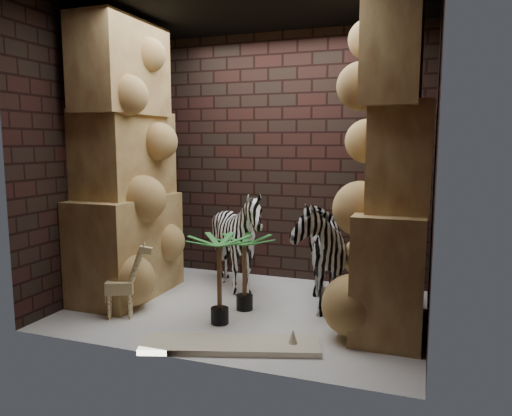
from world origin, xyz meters
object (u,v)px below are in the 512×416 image
at_px(zebra_right, 316,242).
at_px(zebra_left, 238,246).
at_px(palm_front, 244,273).
at_px(giraffe_toy, 119,280).
at_px(surfboard, 230,345).
at_px(palm_back, 219,280).

distance_m(zebra_right, zebra_left, 0.98).
xyz_separation_m(zebra_left, palm_front, (0.29, -0.55, -0.15)).
bearing_deg(giraffe_toy, palm_front, 7.03).
bearing_deg(zebra_left, giraffe_toy, -122.19).
distance_m(giraffe_toy, surfboard, 1.35).
relative_size(zebra_right, palm_back, 1.61).
bearing_deg(zebra_right, surfboard, -127.95).
bearing_deg(surfboard, zebra_left, 92.15).
distance_m(palm_back, surfboard, 0.69).
relative_size(palm_back, surfboard, 0.57).
xyz_separation_m(giraffe_toy, surfboard, (1.27, -0.27, -0.36)).
height_order(palm_back, surfboard, palm_back).
distance_m(giraffe_toy, palm_front, 1.22).
bearing_deg(zebra_right, zebra_left, 148.53).
distance_m(giraffe_toy, palm_back, 0.98).
height_order(zebra_right, palm_front, zebra_right).
relative_size(zebra_right, palm_front, 1.76).
distance_m(zebra_left, giraffe_toy, 1.41).
relative_size(giraffe_toy, palm_front, 0.99).
bearing_deg(palm_front, giraffe_toy, -148.75).
bearing_deg(zebra_left, palm_front, -61.54).
bearing_deg(palm_back, zebra_left, 102.08).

